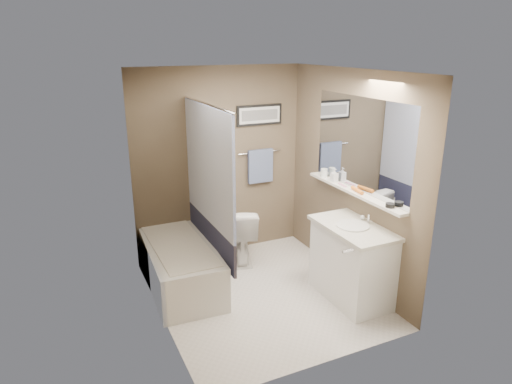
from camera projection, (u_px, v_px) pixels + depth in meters
name	position (u px, v px, depth m)	size (l,w,h in m)	color
ground	(262.00, 294.00, 5.04)	(2.50, 2.50, 0.00)	silver
ceiling	(263.00, 73.00, 4.30)	(2.20, 2.50, 0.04)	silver
wall_back	(220.00, 164.00, 5.73)	(2.20, 0.04, 2.40)	brown
wall_front	(329.00, 235.00, 3.61)	(2.20, 0.04, 2.40)	brown
wall_left	(158.00, 207.00, 4.24)	(0.04, 2.50, 2.40)	brown
wall_right	(349.00, 179.00, 5.10)	(0.04, 2.50, 2.40)	brown
tile_surround	(146.00, 210.00, 4.73)	(0.02, 1.55, 2.00)	beige
curtain_rod	(206.00, 104.00, 4.68)	(0.02, 0.02, 1.55)	silver
curtain_upper	(208.00, 166.00, 4.88)	(0.03, 1.45, 1.28)	white
curtain_lower	(211.00, 236.00, 5.13)	(0.03, 1.45, 0.36)	#252846
mirror	(361.00, 145.00, 4.85)	(0.02, 1.60, 1.00)	silver
shelf	(353.00, 192.00, 4.99)	(0.12, 1.60, 0.03)	silver
towel_bar	(260.00, 152.00, 5.91)	(0.02, 0.02, 0.60)	silver
towel	(260.00, 166.00, 5.94)	(0.34, 0.05, 0.44)	#869AC3
art_frame	(259.00, 115.00, 5.77)	(0.62, 0.03, 0.26)	black
art_mat	(260.00, 115.00, 5.76)	(0.56, 0.00, 0.20)	white
art_image	(260.00, 115.00, 5.76)	(0.50, 0.00, 0.13)	#595959
door	(383.00, 246.00, 3.88)	(0.80, 0.02, 2.00)	silver
door_handle	(348.00, 251.00, 3.80)	(0.02, 0.02, 0.10)	silver
bathtub	(180.00, 266.00, 5.16)	(0.70, 1.50, 0.50)	silver
tub_rim	(179.00, 245.00, 5.08)	(0.56, 1.36, 0.02)	silver
toilet	(240.00, 233.00, 5.76)	(0.40, 0.70, 0.72)	white
vanity	(352.00, 264.00, 4.87)	(0.50, 0.90, 0.80)	white
countertop	(354.00, 228.00, 4.74)	(0.54, 0.96, 0.04)	beige
sink_basin	(353.00, 225.00, 4.72)	(0.34, 0.34, 0.01)	silver
faucet_spout	(369.00, 219.00, 4.79)	(0.02, 0.02, 0.10)	silver
faucet_knob	(363.00, 217.00, 4.88)	(0.05, 0.05, 0.05)	white
candle_bowl_near	(390.00, 205.00, 4.46)	(0.09, 0.09, 0.04)	black
hair_brush_front	(357.00, 190.00, 4.92)	(0.04, 0.04, 0.22)	orange
pink_comb	(342.00, 185.00, 5.16)	(0.03, 0.16, 0.01)	pink
glass_jar	(324.00, 173.00, 5.47)	(0.08, 0.08, 0.10)	white
soap_bottle	(334.00, 175.00, 5.28)	(0.07, 0.07, 0.15)	#999999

